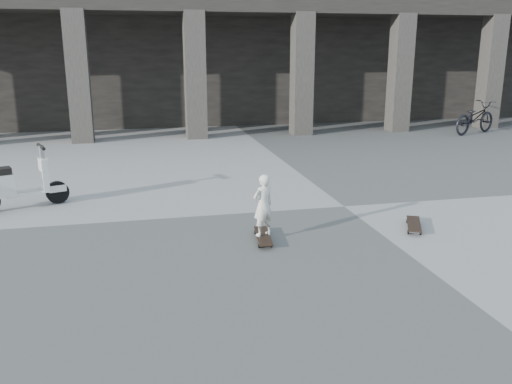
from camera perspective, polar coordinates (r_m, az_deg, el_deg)
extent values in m
plane|color=#525250|center=(10.33, 9.27, -1.51)|extent=(90.00, 90.00, 0.00)
cube|color=black|center=(23.47, -3.60, 15.26)|extent=(28.00, 6.00, 6.00)
cube|color=black|center=(19.18, -1.43, 18.92)|extent=(28.00, 2.80, 0.50)
cube|color=#302D28|center=(17.76, -18.19, 11.40)|extent=(0.65, 0.65, 4.00)
cube|color=#302D28|center=(17.80, -6.44, 12.05)|extent=(0.65, 0.65, 4.00)
cube|color=#302D28|center=(18.54, 4.85, 12.20)|extent=(0.65, 0.65, 4.00)
cube|color=#302D28|center=(19.90, 14.93, 11.96)|extent=(0.65, 0.65, 4.00)
cube|color=#302D28|center=(21.77, 23.47, 11.47)|extent=(0.65, 0.65, 4.00)
cube|color=black|center=(8.41, 0.75, -4.63)|extent=(0.32, 0.91, 0.02)
cube|color=#B2B2B7|center=(8.71, 0.53, -4.17)|extent=(0.19, 0.07, 0.03)
cube|color=#B2B2B7|center=(8.13, 0.99, -5.61)|extent=(0.19, 0.07, 0.03)
cylinder|color=black|center=(8.70, -0.08, -4.25)|extent=(0.04, 0.07, 0.07)
cylinder|color=black|center=(8.72, 1.14, -4.21)|extent=(0.04, 0.07, 0.07)
cylinder|color=black|center=(8.12, 0.34, -5.69)|extent=(0.04, 0.07, 0.07)
cylinder|color=black|center=(8.14, 1.64, -5.65)|extent=(0.04, 0.07, 0.07)
cube|color=black|center=(9.30, 16.29, -3.23)|extent=(0.55, 0.84, 0.02)
cube|color=#B2B2B7|center=(9.59, 16.20, -2.93)|extent=(0.19, 0.13, 0.03)
cube|color=#B2B2B7|center=(9.04, 16.35, -4.04)|extent=(0.19, 0.13, 0.03)
cylinder|color=black|center=(9.59, 15.63, -2.95)|extent=(0.06, 0.08, 0.07)
cylinder|color=black|center=(9.60, 16.75, -3.02)|extent=(0.06, 0.08, 0.07)
cylinder|color=black|center=(9.04, 15.75, -4.07)|extent=(0.06, 0.08, 0.07)
cylinder|color=black|center=(9.05, 16.93, -4.14)|extent=(0.06, 0.08, 0.07)
imported|color=silver|center=(8.25, 0.76, -1.40)|extent=(0.41, 0.35, 0.97)
cylinder|color=black|center=(11.03, -20.17, -0.03)|extent=(0.44, 0.24, 0.43)
cube|color=silver|center=(10.93, -23.13, -0.12)|extent=(0.69, 0.47, 0.07)
cube|color=silver|center=(10.91, -21.43, 1.71)|extent=(0.22, 0.38, 0.62)
cube|color=silver|center=(11.01, -20.21, 0.40)|extent=(0.35, 0.25, 0.13)
cylinder|color=#B2B2B7|center=(10.83, -21.63, 3.73)|extent=(0.12, 0.12, 0.32)
cylinder|color=black|center=(10.81, -21.70, 4.45)|extent=(0.23, 0.52, 0.06)
sphere|color=white|center=(10.87, -21.24, 3.12)|extent=(0.13, 0.13, 0.13)
imported|color=black|center=(20.17, 22.05, 7.27)|extent=(2.23, 1.52, 1.11)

